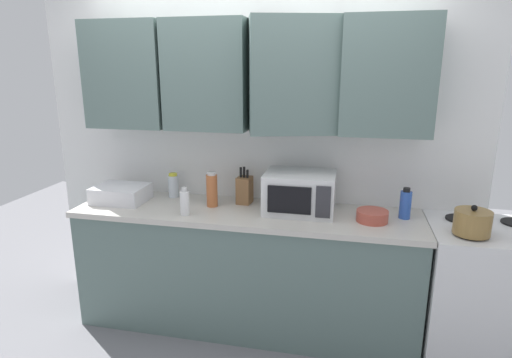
{
  "coord_description": "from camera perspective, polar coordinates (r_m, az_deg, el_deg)",
  "views": [
    {
      "loc": [
        0.69,
        -3.09,
        1.89
      ],
      "look_at": [
        0.06,
        -0.25,
        1.12
      ],
      "focal_mm": 30.02,
      "sensor_mm": 36.0,
      "label": 1
    }
  ],
  "objects": [
    {
      "name": "wall_back_with_cabinets",
      "position": [
        3.11,
        -0.43,
        9.04
      ],
      "size": [
        3.31,
        0.49,
        2.6
      ],
      "color": "white",
      "rests_on": "ground_plane"
    },
    {
      "name": "counter_run",
      "position": [
        3.21,
        -1.31,
        -11.76
      ],
      "size": [
        2.44,
        0.63,
        0.9
      ],
      "color": "slate",
      "rests_on": "ground_plane"
    },
    {
      "name": "stove_range",
      "position": [
        3.25,
        28.12,
        -13.31
      ],
      "size": [
        0.76,
        0.64,
        0.91
      ],
      "color": "silver",
      "rests_on": "ground_plane"
    },
    {
      "name": "kettle",
      "position": [
        2.88,
        26.87,
        -5.16
      ],
      "size": [
        0.21,
        0.21,
        0.18
      ],
      "color": "olive",
      "rests_on": "stove_range"
    },
    {
      "name": "microwave",
      "position": [
        2.98,
        5.85,
        -1.82
      ],
      "size": [
        0.48,
        0.37,
        0.28
      ],
      "color": "silver",
      "rests_on": "counter_run"
    },
    {
      "name": "dish_rack",
      "position": [
        3.37,
        -17.53,
        -1.87
      ],
      "size": [
        0.38,
        0.3,
        0.12
      ],
      "primitive_type": "cube",
      "color": "silver",
      "rests_on": "counter_run"
    },
    {
      "name": "knife_block",
      "position": [
        3.17,
        -1.54,
        -1.42
      ],
      "size": [
        0.11,
        0.13,
        0.28
      ],
      "color": "brown",
      "rests_on": "counter_run"
    },
    {
      "name": "bottle_blue_cleaner",
      "position": [
        3.02,
        19.28,
        -3.19
      ],
      "size": [
        0.07,
        0.07,
        0.21
      ],
      "color": "#2D56B7",
      "rests_on": "counter_run"
    },
    {
      "name": "bottle_clear_tall",
      "position": [
        3.38,
        -10.95,
        -0.86
      ],
      "size": [
        0.08,
        0.08,
        0.19
      ],
      "color": "silver",
      "rests_on": "counter_run"
    },
    {
      "name": "bottle_white_jar",
      "position": [
        2.96,
        -9.47,
        -3.12
      ],
      "size": [
        0.06,
        0.06,
        0.19
      ],
      "color": "white",
      "rests_on": "counter_run"
    },
    {
      "name": "bottle_spice_jar",
      "position": [
        3.11,
        -5.89,
        -1.45
      ],
      "size": [
        0.08,
        0.08,
        0.25
      ],
      "color": "#BC6638",
      "rests_on": "counter_run"
    },
    {
      "name": "bowl_ceramic_small",
      "position": [
        2.92,
        15.23,
        -4.77
      ],
      "size": [
        0.21,
        0.21,
        0.07
      ],
      "primitive_type": "cylinder",
      "color": "#B24C3D",
      "rests_on": "counter_run"
    }
  ]
}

